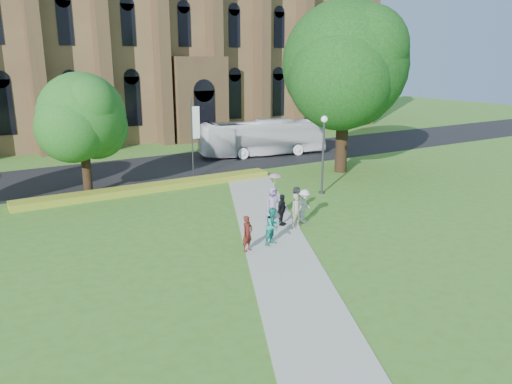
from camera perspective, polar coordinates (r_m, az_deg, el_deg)
ground at (r=24.73m, az=3.31°, el=-5.97°), size 160.00×160.00×0.00m
road at (r=42.06m, az=-12.35°, el=2.58°), size 160.00×10.00×0.02m
footpath at (r=25.50m, az=2.03°, el=-5.25°), size 15.58×28.54×0.04m
flower_hedge at (r=35.11m, az=-11.76°, el=0.51°), size 18.00×1.40×0.45m
cathedral at (r=63.21m, az=-10.30°, el=18.61°), size 52.60×18.25×28.00m
streetlamp at (r=33.26m, az=7.71°, el=5.30°), size 0.44×0.44×5.24m
large_tree at (r=39.78m, az=10.15°, el=14.14°), size 9.60×9.60×13.20m
street_tree_1 at (r=34.39m, az=-19.30°, el=8.16°), size 5.60×5.60×8.05m
banner_pole_0 at (r=37.81m, az=-7.17°, el=6.64°), size 0.70×0.10×6.00m
tour_coach at (r=46.72m, az=0.72°, el=6.23°), size 12.17×5.13×3.30m
pedestrian_0 at (r=23.48m, az=-0.98°, el=-4.77°), size 0.73×0.61×1.73m
pedestrian_1 at (r=24.27m, az=1.96°, el=-3.92°), size 1.09×0.97×1.88m
pedestrian_2 at (r=27.64m, az=5.54°, el=-1.60°), size 1.39×1.20×1.87m
pedestrian_3 at (r=27.08m, az=2.96°, el=-2.05°), size 1.08×0.91×1.73m
pedestrian_4 at (r=28.14m, az=1.94°, el=-1.25°), size 0.94×0.64×1.85m
pedestrian_5 at (r=29.54m, az=4.64°, el=-0.81°), size 1.28×1.36×1.53m
pedestrian_6 at (r=26.65m, az=4.66°, el=-2.18°), size 0.73×0.51×1.90m
parasol at (r=28.00m, az=2.15°, el=1.30°), size 0.75×0.75×0.64m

